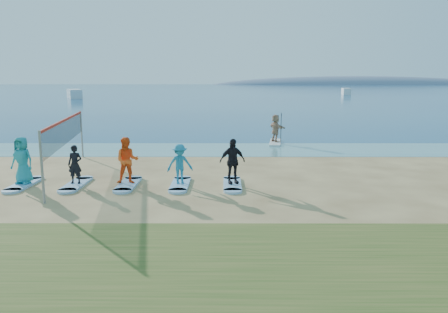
{
  "coord_description": "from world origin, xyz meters",
  "views": [
    {
      "loc": [
        1.23,
        -15.24,
        4.19
      ],
      "look_at": [
        1.19,
        2.0,
        1.1
      ],
      "focal_mm": 35.0,
      "sensor_mm": 36.0,
      "label": 1
    }
  ],
  "objects_px": {
    "boat_offshore_a": "(75,98)",
    "student_3": "(180,164)",
    "paddleboard": "(275,142)",
    "student_0": "(22,160)",
    "boat_offshore_b": "(346,94)",
    "surfboard_4": "(232,184)",
    "student_4": "(232,161)",
    "paddleboarder": "(276,128)",
    "student_1": "(75,164)",
    "surfboard_0": "(24,184)",
    "surfboard_2": "(128,184)",
    "volleyball_net": "(65,132)",
    "surfboard_3": "(180,184)",
    "student_2": "(127,160)",
    "surfboard_1": "(76,184)"
  },
  "relations": [
    {
      "from": "surfboard_0",
      "to": "surfboard_4",
      "type": "height_order",
      "value": "same"
    },
    {
      "from": "surfboard_2",
      "to": "surfboard_0",
      "type": "bearing_deg",
      "value": 180.0
    },
    {
      "from": "volleyball_net",
      "to": "student_2",
      "type": "relative_size",
      "value": 4.87
    },
    {
      "from": "surfboard_0",
      "to": "surfboard_2",
      "type": "distance_m",
      "value": 4.14
    },
    {
      "from": "student_3",
      "to": "paddleboarder",
      "type": "bearing_deg",
      "value": 50.46
    },
    {
      "from": "surfboard_0",
      "to": "student_4",
      "type": "xyz_separation_m",
      "value": [
        8.28,
        0.0,
        0.94
      ]
    },
    {
      "from": "student_2",
      "to": "student_4",
      "type": "relative_size",
      "value": 1.03
    },
    {
      "from": "student_0",
      "to": "student_1",
      "type": "bearing_deg",
      "value": 11.99
    },
    {
      "from": "surfboard_1",
      "to": "student_2",
      "type": "bearing_deg",
      "value": 0.0
    },
    {
      "from": "student_1",
      "to": "student_3",
      "type": "relative_size",
      "value": 0.97
    },
    {
      "from": "boat_offshore_a",
      "to": "student_2",
      "type": "relative_size",
      "value": 4.94
    },
    {
      "from": "boat_offshore_b",
      "to": "student_0",
      "type": "relative_size",
      "value": 3.51
    },
    {
      "from": "paddleboard",
      "to": "surfboard_0",
      "type": "bearing_deg",
      "value": -126.52
    },
    {
      "from": "student_4",
      "to": "surfboard_2",
      "type": "bearing_deg",
      "value": 160.8
    },
    {
      "from": "volleyball_net",
      "to": "boat_offshore_b",
      "type": "height_order",
      "value": "volleyball_net"
    },
    {
      "from": "student_1",
      "to": "student_4",
      "type": "relative_size",
      "value": 0.85
    },
    {
      "from": "student_4",
      "to": "surfboard_0",
      "type": "bearing_deg",
      "value": 160.8
    },
    {
      "from": "paddleboard",
      "to": "surfboard_0",
      "type": "distance_m",
      "value": 16.06
    },
    {
      "from": "surfboard_4",
      "to": "boat_offshore_a",
      "type": "bearing_deg",
      "value": 112.83
    },
    {
      "from": "student_3",
      "to": "student_1",
      "type": "bearing_deg",
      "value": 164.42
    },
    {
      "from": "paddleboarder",
      "to": "student_1",
      "type": "distance_m",
      "value": 14.68
    },
    {
      "from": "student_4",
      "to": "student_2",
      "type": "bearing_deg",
      "value": 160.8
    },
    {
      "from": "boat_offshore_b",
      "to": "surfboard_1",
      "type": "xyz_separation_m",
      "value": [
        -38.05,
        -100.07,
        0.04
      ]
    },
    {
      "from": "paddleboarder",
      "to": "student_3",
      "type": "distance_m",
      "value": 12.5
    },
    {
      "from": "paddleboard",
      "to": "student_0",
      "type": "height_order",
      "value": "student_0"
    },
    {
      "from": "boat_offshore_b",
      "to": "surfboard_1",
      "type": "distance_m",
      "value": 107.06
    },
    {
      "from": "surfboard_4",
      "to": "student_4",
      "type": "height_order",
      "value": "student_4"
    },
    {
      "from": "surfboard_4",
      "to": "student_4",
      "type": "distance_m",
      "value": 0.94
    },
    {
      "from": "boat_offshore_a",
      "to": "surfboard_2",
      "type": "height_order",
      "value": "boat_offshore_a"
    },
    {
      "from": "paddleboarder",
      "to": "student_1",
      "type": "bearing_deg",
      "value": 117.16
    },
    {
      "from": "boat_offshore_b",
      "to": "student_2",
      "type": "relative_size",
      "value": 3.55
    },
    {
      "from": "boat_offshore_b",
      "to": "surfboard_4",
      "type": "bearing_deg",
      "value": -98.4
    },
    {
      "from": "boat_offshore_a",
      "to": "volleyball_net",
      "type": "bearing_deg",
      "value": -95.49
    },
    {
      "from": "boat_offshore_b",
      "to": "student_0",
      "type": "height_order",
      "value": "student_0"
    },
    {
      "from": "surfboard_2",
      "to": "surfboard_3",
      "type": "height_order",
      "value": "same"
    },
    {
      "from": "surfboard_1",
      "to": "student_4",
      "type": "xyz_separation_m",
      "value": [
        6.21,
        0.0,
        0.94
      ]
    },
    {
      "from": "boat_offshore_a",
      "to": "surfboard_2",
      "type": "xyz_separation_m",
      "value": [
        28.48,
        -77.47,
        0.04
      ]
    },
    {
      "from": "student_3",
      "to": "surfboard_3",
      "type": "bearing_deg",
      "value": 0.0
    },
    {
      "from": "student_3",
      "to": "volleyball_net",
      "type": "bearing_deg",
      "value": 144.03
    },
    {
      "from": "paddleboard",
      "to": "surfboard_4",
      "type": "distance_m",
      "value": 11.81
    },
    {
      "from": "boat_offshore_a",
      "to": "student_3",
      "type": "height_order",
      "value": "student_3"
    },
    {
      "from": "student_4",
      "to": "student_3",
      "type": "bearing_deg",
      "value": 160.8
    },
    {
      "from": "boat_offshore_a",
      "to": "surfboard_0",
      "type": "xyz_separation_m",
      "value": [
        24.35,
        -77.47,
        0.04
      ]
    },
    {
      "from": "surfboard_1",
      "to": "student_3",
      "type": "bearing_deg",
      "value": 0.0
    },
    {
      "from": "paddleboarder",
      "to": "surfboard_2",
      "type": "distance_m",
      "value": 13.51
    },
    {
      "from": "surfboard_2",
      "to": "student_3",
      "type": "height_order",
      "value": "student_3"
    },
    {
      "from": "paddleboarder",
      "to": "surfboard_0",
      "type": "height_order",
      "value": "paddleboarder"
    },
    {
      "from": "paddleboard",
      "to": "boat_offshore_b",
      "type": "bearing_deg",
      "value": 80.11
    },
    {
      "from": "student_1",
      "to": "surfboard_4",
      "type": "distance_m",
      "value": 6.26
    },
    {
      "from": "paddleboard",
      "to": "surfboard_3",
      "type": "bearing_deg",
      "value": -105.84
    }
  ]
}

